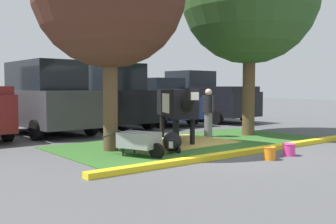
{
  "coord_description": "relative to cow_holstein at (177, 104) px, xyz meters",
  "views": [
    {
      "loc": [
        -7.22,
        -7.02,
        1.64
      ],
      "look_at": [
        0.02,
        2.16,
        0.9
      ],
      "focal_mm": 42.58,
      "sensor_mm": 36.0,
      "label": 1
    }
  ],
  "objects": [
    {
      "name": "suv_dark_grey",
      "position": [
        -2.21,
        4.58,
        0.12
      ],
      "size": [
        2.26,
        4.67,
        2.52
      ],
      "color": "#3D3D42",
      "rests_on": "ground"
    },
    {
      "name": "person_handler",
      "position": [
        1.57,
        0.31,
        -0.31
      ],
      "size": [
        0.34,
        0.53,
        1.58
      ],
      "color": "slate",
      "rests_on": "ground"
    },
    {
      "name": "suv_black",
      "position": [
        0.42,
        4.93,
        0.12
      ],
      "size": [
        2.26,
        4.67,
        2.52
      ],
      "color": "black",
      "rests_on": "ground"
    },
    {
      "name": "wheelbarrow",
      "position": [
        -2.23,
        -1.32,
        -0.77
      ],
      "size": [
        0.97,
        1.6,
        0.63
      ],
      "color": "gray",
      "rests_on": "ground"
    },
    {
      "name": "pickup_truck_black",
      "position": [
        5.79,
        5.09,
        -0.04
      ],
      "size": [
        2.38,
        5.47,
        2.42
      ],
      "color": "black",
      "rests_on": "ground"
    },
    {
      "name": "hay_bedding",
      "position": [
        -0.19,
        -0.1,
        -1.13
      ],
      "size": [
        3.28,
        2.51,
        0.04
      ],
      "primitive_type": "cube",
      "rotation": [
        0.0,
        0.0,
        0.04
      ],
      "color": "tan",
      "rests_on": "ground"
    },
    {
      "name": "grass_island",
      "position": [
        0.32,
        -0.43,
        -1.14
      ],
      "size": [
        7.98,
        4.07,
        0.02
      ],
      "primitive_type": "cube",
      "color": "#2D5B23",
      "rests_on": "ground"
    },
    {
      "name": "calf_lying",
      "position": [
        -1.08,
        -1.11,
        -0.91
      ],
      "size": [
        1.11,
        1.19,
        0.48
      ],
      "color": "black",
      "rests_on": "ground"
    },
    {
      "name": "curb_yellow",
      "position": [
        0.32,
        -2.61,
        -1.09
      ],
      "size": [
        9.18,
        0.24,
        0.12
      ],
      "primitive_type": "cube",
      "color": "yellow",
      "rests_on": "ground"
    },
    {
      "name": "sedan_blue",
      "position": [
        2.97,
        5.11,
        -0.17
      ],
      "size": [
        2.15,
        4.47,
        2.02
      ],
      "color": "navy",
      "rests_on": "ground"
    },
    {
      "name": "bucket_orange",
      "position": [
        -0.15,
        -3.44,
        -1.0
      ],
      "size": [
        0.29,
        0.29,
        0.3
      ],
      "color": "orange",
      "rests_on": "ground"
    },
    {
      "name": "cow_holstein",
      "position": [
        0.0,
        0.0,
        0.0
      ],
      "size": [
        1.72,
        2.96,
        1.61
      ],
      "color": "black",
      "rests_on": "ground"
    },
    {
      "name": "bucket_pink",
      "position": [
        0.66,
        -3.39,
        -1.0
      ],
      "size": [
        0.31,
        0.31,
        0.29
      ],
      "color": "#EA3893",
      "rests_on": "ground"
    },
    {
      "name": "ground_plane",
      "position": [
        -0.2,
        -1.97,
        -1.15
      ],
      "size": [
        80.0,
        80.0,
        0.0
      ],
      "primitive_type": "plane",
      "color": "#4C4C4F"
    }
  ]
}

